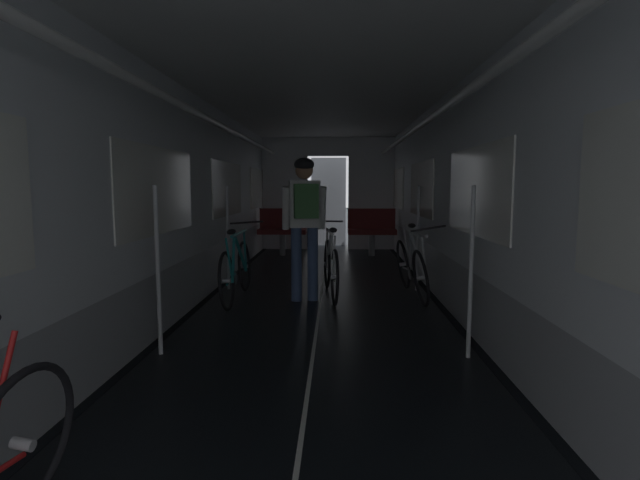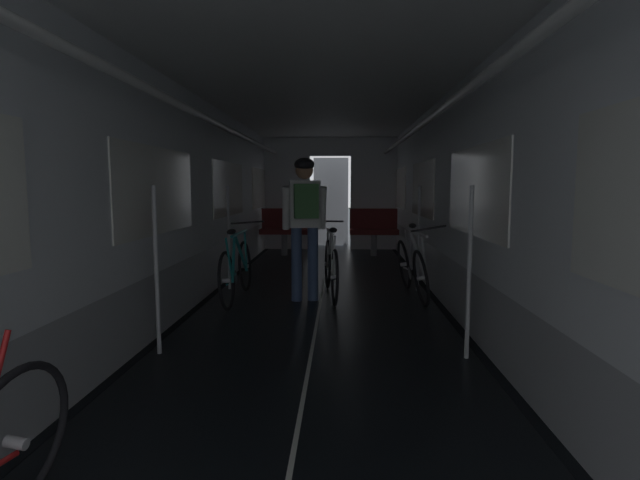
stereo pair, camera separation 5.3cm
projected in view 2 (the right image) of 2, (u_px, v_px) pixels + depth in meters
train_car_shell at (319, 158)px, 5.36m from camera, size 3.14×12.34×2.57m
bench_seat_far_left at (285, 227)px, 9.97m from camera, size 0.98×0.51×0.95m
bench_seat_far_right at (374, 227)px, 9.89m from camera, size 0.98×0.51×0.95m
bicycle_teal at (237, 269)px, 6.02m from camera, size 0.44×1.69×0.95m
bicycle_silver at (412, 267)px, 6.20m from camera, size 0.47×1.70×0.96m
person_cyclist_aisle at (305, 213)px, 5.89m from camera, size 0.56×0.44×1.73m
bicycle_white_in_aisle at (331, 266)px, 6.21m from camera, size 0.44×1.69×0.94m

